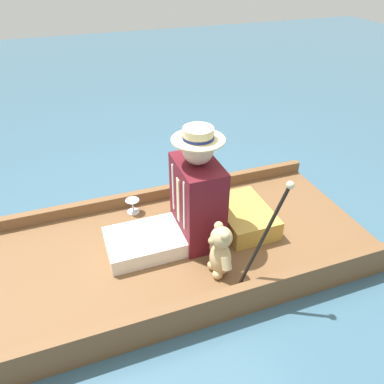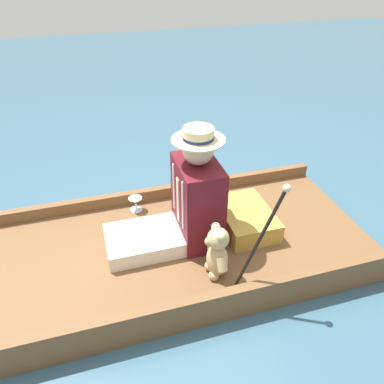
{
  "view_description": "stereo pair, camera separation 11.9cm",
  "coord_description": "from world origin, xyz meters",
  "px_view_note": "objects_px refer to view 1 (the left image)",
  "views": [
    {
      "loc": [
        -1.83,
        0.59,
        1.83
      ],
      "look_at": [
        0.03,
        -0.08,
        0.5
      ],
      "focal_mm": 35.0,
      "sensor_mm": 36.0,
      "label": 1
    },
    {
      "loc": [
        -1.87,
        0.48,
        1.83
      ],
      "look_at": [
        0.03,
        -0.08,
        0.5
      ],
      "focal_mm": 35.0,
      "sensor_mm": 36.0,
      "label": 2
    }
  ],
  "objects_px": {
    "teddy_bear": "(220,252)",
    "walking_cane": "(268,229)",
    "wine_glass": "(133,204)",
    "seated_person": "(186,204)"
  },
  "relations": [
    {
      "from": "wine_glass",
      "to": "teddy_bear",
      "type": "bearing_deg",
      "value": -155.36
    },
    {
      "from": "seated_person",
      "to": "walking_cane",
      "type": "height_order",
      "value": "seated_person"
    },
    {
      "from": "teddy_bear",
      "to": "seated_person",
      "type": "bearing_deg",
      "value": 13.67
    },
    {
      "from": "teddy_bear",
      "to": "wine_glass",
      "type": "bearing_deg",
      "value": 24.64
    },
    {
      "from": "wine_glass",
      "to": "seated_person",
      "type": "bearing_deg",
      "value": -147.26
    },
    {
      "from": "teddy_bear",
      "to": "walking_cane",
      "type": "xyz_separation_m",
      "value": [
        -0.16,
        -0.2,
        0.25
      ]
    },
    {
      "from": "seated_person",
      "to": "wine_glass",
      "type": "height_order",
      "value": "seated_person"
    },
    {
      "from": "seated_person",
      "to": "walking_cane",
      "type": "xyz_separation_m",
      "value": [
        -0.53,
        -0.29,
        0.12
      ]
    },
    {
      "from": "teddy_bear",
      "to": "wine_glass",
      "type": "xyz_separation_m",
      "value": [
        0.79,
        0.36,
        -0.09
      ]
    },
    {
      "from": "teddy_bear",
      "to": "walking_cane",
      "type": "height_order",
      "value": "walking_cane"
    }
  ]
}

